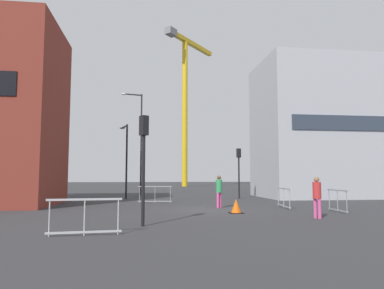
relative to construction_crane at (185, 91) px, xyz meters
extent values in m
plane|color=#333335|center=(-3.11, -39.18, -15.79)|extent=(160.00, 160.00, 0.00)
cube|color=black|center=(-13.45, -38.47, -9.31)|extent=(1.10, 0.06, 1.30)
cube|color=#A8AAB2|center=(9.54, -29.77, -10.23)|extent=(12.90, 7.07, 11.12)
cube|color=#2D3847|center=(9.54, -33.34, -10.19)|extent=(10.83, 0.08, 1.10)
cylinder|color=gold|center=(-0.09, -0.10, -3.77)|extent=(0.90, 0.90, 24.04)
cube|color=gold|center=(1.32, 1.56, 8.66)|extent=(8.57, 9.95, 0.70)
cube|color=slate|center=(-2.66, -3.14, 8.66)|extent=(2.08, 2.15, 1.10)
cylinder|color=#232326|center=(-6.72, -25.40, -11.23)|extent=(0.14, 0.14, 9.12)
cube|color=#232326|center=(-7.52, -25.60, -6.77)|extent=(1.62, 0.48, 0.10)
ellipsoid|color=silver|center=(-8.31, -25.79, -6.79)|extent=(0.44, 0.24, 0.16)
cylinder|color=black|center=(-7.71, -30.21, -12.96)|extent=(0.14, 0.14, 5.65)
cube|color=black|center=(-7.93, -29.57, -10.24)|extent=(0.54, 1.31, 0.10)
ellipsoid|color=silver|center=(-8.16, -28.93, -10.26)|extent=(0.44, 0.24, 0.16)
cylinder|color=black|center=(-6.30, -44.75, -14.20)|extent=(0.12, 0.12, 3.18)
cube|color=black|center=(-6.30, -44.75, -12.26)|extent=(0.35, 0.37, 0.70)
sphere|color=red|center=(-6.40, -44.60, -12.04)|extent=(0.11, 0.11, 0.11)
sphere|color=#3C2905|center=(-6.40, -44.60, -12.26)|extent=(0.11, 0.11, 0.11)
sphere|color=#07330F|center=(-6.40, -44.60, -12.48)|extent=(0.11, 0.11, 0.11)
cylinder|color=black|center=(0.86, -30.69, -14.22)|extent=(0.12, 0.12, 3.14)
cube|color=black|center=(0.86, -30.69, -12.29)|extent=(0.37, 0.36, 0.70)
sphere|color=#390605|center=(1.01, -30.59, -12.07)|extent=(0.11, 0.11, 0.11)
sphere|color=#F2A514|center=(1.01, -30.59, -12.29)|extent=(0.11, 0.11, 0.11)
sphere|color=#07330F|center=(1.01, -30.59, -12.51)|extent=(0.11, 0.11, 0.11)
cylinder|color=#D14C8C|center=(0.85, -43.48, -15.38)|extent=(0.14, 0.14, 0.81)
cylinder|color=#D14C8C|center=(0.75, -43.31, -15.38)|extent=(0.14, 0.14, 0.81)
cylinder|color=red|center=(0.80, -43.40, -14.64)|extent=(0.34, 0.34, 0.68)
sphere|color=#8C6647|center=(0.80, -43.40, -14.19)|extent=(0.22, 0.22, 0.22)
cylinder|color=#D14C8C|center=(-2.34, -38.32, -15.37)|extent=(0.14, 0.14, 0.84)
cylinder|color=#D14C8C|center=(-2.18, -38.19, -15.37)|extent=(0.14, 0.14, 0.84)
cylinder|color=#2D844C|center=(-2.26, -38.26, -14.60)|extent=(0.34, 0.34, 0.70)
sphere|color=brown|center=(-2.26, -38.26, -14.14)|extent=(0.23, 0.23, 0.23)
cube|color=gray|center=(-5.65, -34.22, -14.74)|extent=(2.19, 0.37, 0.06)
cube|color=gray|center=(-5.65, -34.22, -15.69)|extent=(2.19, 0.37, 0.06)
cylinder|color=gray|center=(-6.63, -34.08, -15.26)|extent=(0.04, 0.04, 1.05)
cylinder|color=gray|center=(-5.65, -34.22, -15.26)|extent=(0.04, 0.04, 1.05)
cylinder|color=gray|center=(-4.66, -34.36, -15.26)|extent=(0.04, 0.04, 1.05)
cube|color=#9EA0A5|center=(1.23, -38.70, -14.74)|extent=(0.34, 2.51, 0.06)
cube|color=#9EA0A5|center=(1.23, -38.70, -15.69)|extent=(0.34, 2.51, 0.06)
cylinder|color=#9EA0A5|center=(1.10, -39.83, -15.26)|extent=(0.04, 0.04, 1.05)
cylinder|color=#9EA0A5|center=(1.23, -38.70, -15.26)|extent=(0.04, 0.04, 1.05)
cylinder|color=#9EA0A5|center=(1.36, -37.57, -15.26)|extent=(0.04, 0.04, 1.05)
cube|color=gray|center=(2.92, -41.23, -14.74)|extent=(0.14, 1.90, 0.06)
cube|color=gray|center=(2.92, -41.23, -15.69)|extent=(0.14, 1.90, 0.06)
cylinder|color=gray|center=(2.88, -42.09, -15.26)|extent=(0.04, 0.04, 1.05)
cylinder|color=gray|center=(2.92, -41.23, -15.26)|extent=(0.04, 0.04, 1.05)
cylinder|color=gray|center=(2.95, -40.38, -15.26)|extent=(0.04, 0.04, 1.05)
cube|color=#B2B5BA|center=(-7.99, -46.47, -14.74)|extent=(2.16, 0.26, 0.06)
cube|color=#B2B5BA|center=(-7.99, -46.47, -15.69)|extent=(2.16, 0.26, 0.06)
cylinder|color=#B2B5BA|center=(-8.96, -46.56, -15.26)|extent=(0.04, 0.04, 1.05)
cylinder|color=#B2B5BA|center=(-7.99, -46.47, -15.26)|extent=(0.04, 0.04, 1.05)
cylinder|color=#B2B5BA|center=(-7.02, -46.38, -15.26)|extent=(0.04, 0.04, 1.05)
cube|color=black|center=(-2.02, -41.00, -15.77)|extent=(0.65, 0.65, 0.03)
cone|color=#E55B0F|center=(-2.02, -41.00, -15.46)|extent=(0.50, 0.50, 0.66)
camera|label=1|loc=(-6.18, -57.34, -14.03)|focal=33.11mm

